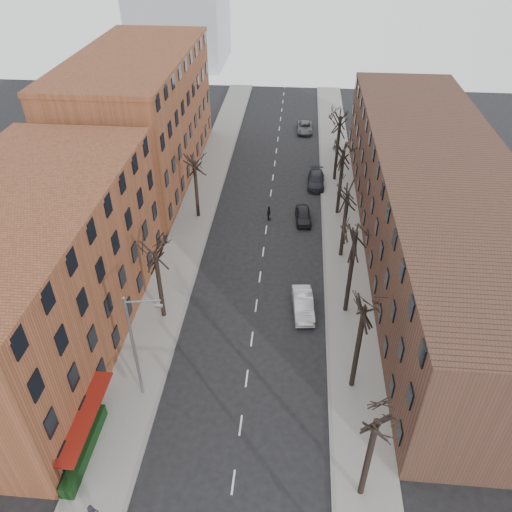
# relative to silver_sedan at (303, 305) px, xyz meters

# --- Properties ---
(sidewalk_left) EXTENTS (4.00, 90.00, 0.15)m
(sidewalk_left) POSITION_rel_silver_sedan_xyz_m (-12.00, 15.37, -0.68)
(sidewalk_left) COLOR gray
(sidewalk_left) RESTS_ON ground
(sidewalk_right) EXTENTS (4.00, 90.00, 0.15)m
(sidewalk_right) POSITION_rel_silver_sedan_xyz_m (4.00, 15.37, -0.68)
(sidewalk_right) COLOR gray
(sidewalk_right) RESTS_ON ground
(building_left_near) EXTENTS (12.00, 26.00, 12.00)m
(building_left_near) POSITION_rel_silver_sedan_xyz_m (-20.00, -4.63, 5.24)
(building_left_near) COLOR brown
(building_left_near) RESTS_ON ground
(building_left_far) EXTENTS (12.00, 28.00, 14.00)m
(building_left_far) POSITION_rel_silver_sedan_xyz_m (-20.00, 24.37, 6.24)
(building_left_far) COLOR brown
(building_left_far) RESTS_ON ground
(building_right) EXTENTS (12.00, 50.00, 10.00)m
(building_right) POSITION_rel_silver_sedan_xyz_m (12.00, 10.37, 4.24)
(building_right) COLOR #4C2E23
(building_right) RESTS_ON ground
(awning_left) EXTENTS (1.20, 7.00, 0.15)m
(awning_left) POSITION_rel_silver_sedan_xyz_m (-13.40, -13.63, -0.76)
(awning_left) COLOR maroon
(awning_left) RESTS_ON ground
(hedge) EXTENTS (0.80, 6.00, 1.00)m
(hedge) POSITION_rel_silver_sedan_xyz_m (-13.50, -14.63, -0.11)
(hedge) COLOR black
(hedge) RESTS_ON sidewalk_left
(tree_right_a) EXTENTS (5.20, 5.20, 10.00)m
(tree_right_a) POSITION_rel_silver_sedan_xyz_m (3.60, -15.63, -0.76)
(tree_right_a) COLOR black
(tree_right_a) RESTS_ON ground
(tree_right_b) EXTENTS (5.20, 5.20, 10.80)m
(tree_right_b) POSITION_rel_silver_sedan_xyz_m (3.60, -7.63, -0.76)
(tree_right_b) COLOR black
(tree_right_b) RESTS_ON ground
(tree_right_c) EXTENTS (5.20, 5.20, 11.60)m
(tree_right_c) POSITION_rel_silver_sedan_xyz_m (3.60, 0.37, -0.76)
(tree_right_c) COLOR black
(tree_right_c) RESTS_ON ground
(tree_right_d) EXTENTS (5.20, 5.20, 10.00)m
(tree_right_d) POSITION_rel_silver_sedan_xyz_m (3.60, 8.37, -0.76)
(tree_right_d) COLOR black
(tree_right_d) RESTS_ON ground
(tree_right_e) EXTENTS (5.20, 5.20, 10.80)m
(tree_right_e) POSITION_rel_silver_sedan_xyz_m (3.60, 16.37, -0.76)
(tree_right_e) COLOR black
(tree_right_e) RESTS_ON ground
(tree_right_f) EXTENTS (5.20, 5.20, 11.60)m
(tree_right_f) POSITION_rel_silver_sedan_xyz_m (3.60, 24.37, -0.76)
(tree_right_f) COLOR black
(tree_right_f) RESTS_ON ground
(tree_left_a) EXTENTS (5.20, 5.20, 9.50)m
(tree_left_a) POSITION_rel_silver_sedan_xyz_m (-11.60, -1.63, -0.76)
(tree_left_a) COLOR black
(tree_left_a) RESTS_ON ground
(tree_left_b) EXTENTS (5.20, 5.20, 9.50)m
(tree_left_b) POSITION_rel_silver_sedan_xyz_m (-11.60, 14.37, -0.76)
(tree_left_b) COLOR black
(tree_left_b) RESTS_ON ground
(streetlight) EXTENTS (2.45, 0.22, 9.03)m
(streetlight) POSITION_rel_silver_sedan_xyz_m (-11.03, -9.63, 4.25)
(streetlight) COLOR slate
(streetlight) RESTS_ON ground
(silver_sedan) EXTENTS (2.07, 4.75, 1.52)m
(silver_sedan) POSITION_rel_silver_sedan_xyz_m (0.00, 0.00, 0.00)
(silver_sedan) COLOR silver
(silver_sedan) RESTS_ON ground
(parked_car_near) EXTENTS (1.96, 4.16, 1.37)m
(parked_car_near) POSITION_rel_silver_sedan_xyz_m (-0.15, 14.47, -0.07)
(parked_car_near) COLOR black
(parked_car_near) RESTS_ON ground
(parked_car_mid) EXTENTS (2.05, 4.92, 1.42)m
(parked_car_mid) POSITION_rel_silver_sedan_xyz_m (1.30, 22.79, -0.05)
(parked_car_mid) COLOR #202129
(parked_car_mid) RESTS_ON ground
(parked_car_far) EXTENTS (2.32, 4.77, 1.31)m
(parked_car_far) POSITION_rel_silver_sedan_xyz_m (-0.20, 39.47, -0.11)
(parked_car_far) COLOR #565A5E
(parked_car_far) RESTS_ON ground
(pedestrian_crossing) EXTENTS (0.63, 1.04, 1.66)m
(pedestrian_crossing) POSITION_rel_silver_sedan_xyz_m (-3.87, 14.40, 0.07)
(pedestrian_crossing) COLOR black
(pedestrian_crossing) RESTS_ON ground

